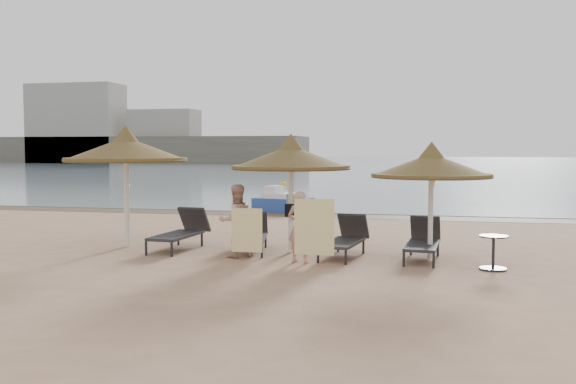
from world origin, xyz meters
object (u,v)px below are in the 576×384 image
object	(u,v)px
person_left	(236,215)
palapa_center	(291,158)
side_table	(493,254)
palapa_right	(431,166)
palapa_left	(126,150)
lounger_far_left	(182,231)
lounger_near_right	(346,238)
lounger_near_left	(252,234)
person_right	(300,221)
pedal_boat	(282,202)
lounger_far_right	(423,241)

from	to	relation	value
person_left	palapa_center	bearing A→B (deg)	-174.91
side_table	palapa_right	bearing A→B (deg)	149.13
palapa_left	palapa_center	bearing A→B (deg)	0.71
palapa_left	side_table	world-z (taller)	palapa_left
side_table	lounger_far_left	bearing A→B (deg)	170.86
lounger_near_right	side_table	bearing A→B (deg)	-9.99
palapa_right	side_table	size ratio (longest dim) A/B	3.76
lounger_near_left	person_right	world-z (taller)	person_right
lounger_near_right	side_table	distance (m)	3.22
lounger_near_left	side_table	bearing A→B (deg)	-24.59
palapa_center	pedal_boat	bearing A→B (deg)	104.55
person_left	person_right	distance (m)	1.56
palapa_right	person_left	bearing A→B (deg)	-173.63
lounger_far_left	lounger_near_left	xyz separation A→B (m)	(1.72, 0.10, -0.04)
lounger_near_right	side_table	size ratio (longest dim) A/B	3.03
person_right	pedal_boat	xyz separation A→B (m)	(-2.84, 10.39, -0.52)
lounger_near_left	side_table	world-z (taller)	lounger_near_left
lounger_near_left	person_right	size ratio (longest dim) A/B	1.14
side_table	person_right	bearing A→B (deg)	-178.31
lounger_near_right	side_table	xyz separation A→B (m)	(3.06, -0.98, -0.08)
lounger_near_left	person_left	xyz separation A→B (m)	(-0.09, -0.96, 0.55)
palapa_right	lounger_far_right	bearing A→B (deg)	121.90
palapa_right	lounger_far_right	xyz separation A→B (m)	(-0.15, 0.25, -1.63)
lounger_near_right	pedal_boat	xyz separation A→B (m)	(-3.66, 9.29, -0.04)
lounger_far_left	lounger_far_right	world-z (taller)	lounger_far_left
palapa_center	side_table	distance (m)	4.87
palapa_left	lounger_near_right	world-z (taller)	palapa_left
lounger_far_left	side_table	size ratio (longest dim) A/B	3.16
pedal_boat	lounger_far_right	bearing A→B (deg)	-47.85
side_table	lounger_near_left	bearing A→B (deg)	166.93
person_left	lounger_near_left	bearing A→B (deg)	-131.02
palapa_center	person_right	xyz separation A→B (m)	(0.48, -1.27, -1.30)
lounger_near_left	person_left	world-z (taller)	person_left
palapa_left	lounger_far_right	size ratio (longest dim) A/B	1.49
palapa_right	lounger_near_left	distance (m)	4.42
palapa_center	lounger_far_left	size ratio (longest dim) A/B	1.28
side_table	pedal_boat	bearing A→B (deg)	123.18
lounger_far_left	palapa_center	bearing A→B (deg)	4.66
lounger_far_left	person_right	size ratio (longest dim) A/B	1.23
palapa_left	pedal_boat	world-z (taller)	palapa_left
palapa_right	person_right	size ratio (longest dim) A/B	1.46
palapa_center	lounger_near_right	world-z (taller)	palapa_center
palapa_right	person_left	xyz separation A→B (m)	(-4.16, -0.47, -1.09)
lounger_near_left	lounger_far_right	bearing A→B (deg)	-15.20
palapa_left	palapa_center	world-z (taller)	palapa_left
side_table	person_left	distance (m)	5.43
pedal_boat	lounger_near_right	bearing A→B (deg)	-56.25
lounger_far_right	person_right	world-z (taller)	person_right
person_right	person_left	bearing A→B (deg)	0.01
palapa_left	side_table	xyz separation A→B (m)	(8.42, -1.10, -2.03)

